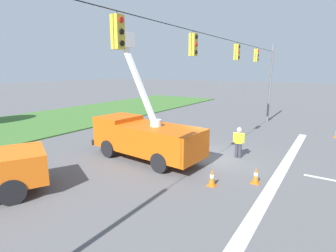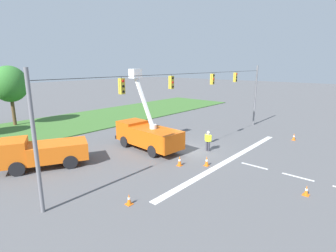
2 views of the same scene
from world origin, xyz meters
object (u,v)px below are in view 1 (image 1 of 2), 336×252
at_px(traffic_cone_foreground_right, 256,175).
at_px(traffic_cone_mid_right, 212,177).
at_px(utility_truck_bucket_lift, 145,135).
at_px(road_worker, 239,141).

bearing_deg(traffic_cone_foreground_right, traffic_cone_mid_right, 130.20).
xyz_separation_m(utility_truck_bucket_lift, traffic_cone_foreground_right, (0.04, -6.15, -1.03)).
height_order(utility_truck_bucket_lift, traffic_cone_mid_right, utility_truck_bucket_lift).
height_order(road_worker, traffic_cone_foreground_right, road_worker).
xyz_separation_m(road_worker, traffic_cone_mid_right, (-4.28, -0.26, -0.62)).
relative_size(traffic_cone_foreground_right, traffic_cone_mid_right, 0.97).
distance_m(road_worker, traffic_cone_mid_right, 4.34).
height_order(utility_truck_bucket_lift, road_worker, utility_truck_bucket_lift).
bearing_deg(utility_truck_bucket_lift, traffic_cone_mid_right, -105.15).
height_order(utility_truck_bucket_lift, traffic_cone_foreground_right, utility_truck_bucket_lift).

